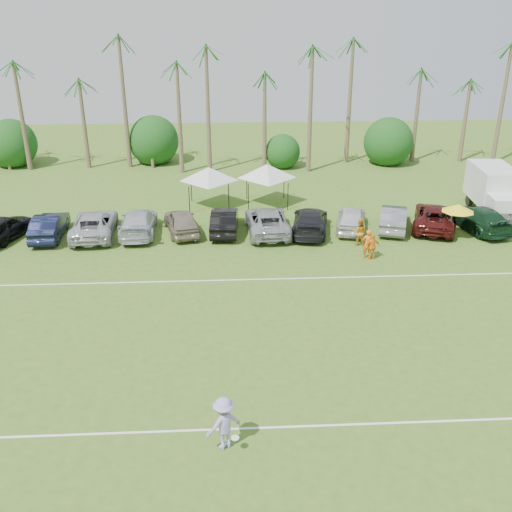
{
  "coord_description": "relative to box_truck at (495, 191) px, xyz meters",
  "views": [
    {
      "loc": [
        0.75,
        -14.06,
        13.79
      ],
      "look_at": [
        2.25,
        13.57,
        1.6
      ],
      "focal_mm": 40.0,
      "sensor_mm": 36.0,
      "label": 1
    }
  ],
  "objects": [
    {
      "name": "frisbee_player",
      "position": [
        -19.24,
        -22.51,
        -0.78
      ],
      "size": [
        1.48,
        1.26,
        1.99
      ],
      "rotation": [
        0.0,
        0.0,
        3.64
      ],
      "color": "#9E92D0",
      "rests_on": "ground"
    },
    {
      "name": "parked_car_9",
      "position": [
        -7.88,
        -2.41,
        -0.98
      ],
      "size": [
        3.02,
        5.08,
        1.58
      ],
      "primitive_type": "imported",
      "rotation": [
        0.0,
        0.0,
        2.84
      ],
      "color": "slate",
      "rests_on": "ground"
    },
    {
      "name": "parked_car_7",
      "position": [
        -13.52,
        -2.66,
        -0.98
      ],
      "size": [
        3.18,
        5.77,
        1.58
      ],
      "primitive_type": "imported",
      "rotation": [
        0.0,
        0.0,
        2.96
      ],
      "color": "black",
      "rests_on": "ground"
    },
    {
      "name": "sideline_player_b",
      "position": [
        -10.76,
        -5.05,
        -0.91
      ],
      "size": [
        0.98,
        0.85,
        1.73
      ],
      "primitive_type": "imported",
      "rotation": [
        0.0,
        0.0,
        2.88
      ],
      "color": "orange",
      "rests_on": "ground"
    },
    {
      "name": "palm_tree_9",
      "position": [
        -1.74,
        14.35,
        6.58
      ],
      "size": [
        2.4,
        2.4,
        9.9
      ],
      "color": "brown",
      "rests_on": "ground"
    },
    {
      "name": "field_lines",
      "position": [
        -19.74,
        -15.65,
        -1.76
      ],
      "size": [
        80.0,
        12.1,
        0.01
      ],
      "color": "white",
      "rests_on": "ground"
    },
    {
      "name": "parked_car_8",
      "position": [
        -10.7,
        -2.39,
        -0.98
      ],
      "size": [
        2.89,
        4.95,
        1.58
      ],
      "primitive_type": "imported",
      "rotation": [
        0.0,
        0.0,
        2.91
      ],
      "color": "silver",
      "rests_on": "ground"
    },
    {
      "name": "parked_car_5",
      "position": [
        -19.16,
        -2.38,
        -0.98
      ],
      "size": [
        1.94,
        4.89,
        1.58
      ],
      "primitive_type": "imported",
      "rotation": [
        0.0,
        0.0,
        3.09
      ],
      "color": "black",
      "rests_on": "ground"
    },
    {
      "name": "parked_car_0",
      "position": [
        -33.25,
        -2.88,
        -0.98
      ],
      "size": [
        3.1,
        4.98,
        1.58
      ],
      "primitive_type": "imported",
      "rotation": [
        0.0,
        0.0,
        2.86
      ],
      "color": "black",
      "rests_on": "ground"
    },
    {
      "name": "palm_tree_7",
      "position": [
        -11.74,
        14.35,
        8.29
      ],
      "size": [
        2.4,
        2.4,
        11.9
      ],
      "color": "brown",
      "rests_on": "ground"
    },
    {
      "name": "palm_tree_10",
      "position": [
        3.26,
        14.35,
        7.44
      ],
      "size": [
        2.4,
        2.4,
        10.9
      ],
      "color": "brown",
      "rests_on": "ground"
    },
    {
      "name": "market_umbrella",
      "position": [
        -4.37,
        -4.27,
        0.28
      ],
      "size": [
        2.06,
        2.06,
        2.29
      ],
      "color": "black",
      "rests_on": "ground"
    },
    {
      "name": "canopy_tent_left",
      "position": [
        -20.24,
        2.84,
        1.25
      ],
      "size": [
        4.36,
        4.36,
        3.53
      ],
      "color": "black",
      "rests_on": "ground"
    },
    {
      "name": "bush_tree_0",
      "position": [
        -38.74,
        15.35,
        0.03
      ],
      "size": [
        4.0,
        4.0,
        4.0
      ],
      "color": "brown",
      "rests_on": "ground"
    },
    {
      "name": "parked_car_1",
      "position": [
        -30.43,
        -2.69,
        -0.98
      ],
      "size": [
        1.89,
        4.87,
        1.58
      ],
      "primitive_type": "imported",
      "rotation": [
        0.0,
        0.0,
        3.19
      ],
      "color": "black",
      "rests_on": "ground"
    },
    {
      "name": "parked_car_3",
      "position": [
        -24.79,
        -2.35,
        -0.98
      ],
      "size": [
        2.42,
        5.53,
        1.58
      ],
      "primitive_type": "imported",
      "rotation": [
        0.0,
        0.0,
        3.18
      ],
      "color": "#B8BAC3",
      "rests_on": "ground"
    },
    {
      "name": "box_truck",
      "position": [
        0.0,
        0.0,
        0.0
      ],
      "size": [
        2.98,
        6.61,
        3.31
      ],
      "rotation": [
        0.0,
        0.0,
        -0.09
      ],
      "color": "silver",
      "rests_on": "ground"
    },
    {
      "name": "canopy_tent_right",
      "position": [
        -15.96,
        3.23,
        1.31
      ],
      "size": [
        4.44,
        4.44,
        3.6
      ],
      "color": "black",
      "rests_on": "ground"
    },
    {
      "name": "palm_tree_5",
      "position": [
        -19.74,
        14.35,
        6.58
      ],
      "size": [
        2.4,
        2.4,
        9.9
      ],
      "color": "brown",
      "rests_on": "ground"
    },
    {
      "name": "parked_car_4",
      "position": [
        -21.97,
        -2.36,
        -0.98
      ],
      "size": [
        2.92,
        4.95,
        1.58
      ],
      "primitive_type": "imported",
      "rotation": [
        0.0,
        0.0,
        3.38
      ],
      "color": "gray",
      "rests_on": "ground"
    },
    {
      "name": "sideline_player_c",
      "position": [
        -10.48,
        -7.27,
        -0.98
      ],
      "size": [
        0.98,
        0.53,
        1.59
      ],
      "primitive_type": "imported",
      "rotation": [
        0.0,
        0.0,
        3.3
      ],
      "color": "orange",
      "rests_on": "ground"
    },
    {
      "name": "bush_tree_2",
      "position": [
        -13.74,
        15.35,
        0.03
      ],
      "size": [
        4.0,
        4.0,
        4.0
      ],
      "color": "brown",
      "rests_on": "ground"
    },
    {
      "name": "bush_tree_1",
      "position": [
        -25.74,
        15.35,
        0.03
      ],
      "size": [
        4.0,
        4.0,
        4.0
      ],
      "color": "brown",
      "rests_on": "ground"
    },
    {
      "name": "palm_tree_3",
      "position": [
        -27.74,
        14.35,
        8.29
      ],
      "size": [
        2.4,
        2.4,
        11.9
      ],
      "color": "brown",
      "rests_on": "ground"
    },
    {
      "name": "palm_tree_8",
      "position": [
        -6.74,
        14.35,
        5.71
      ],
      "size": [
        2.4,
        2.4,
        8.9
      ],
      "color": "brown",
      "rests_on": "ground"
    },
    {
      "name": "palm_tree_6",
      "position": [
        -15.74,
        14.35,
        7.44
      ],
      "size": [
        2.4,
        2.4,
        10.9
      ],
      "color": "brown",
      "rests_on": "ground"
    },
    {
      "name": "palm_tree_1",
      "position": [
        -36.74,
        14.35,
        6.58
      ],
      "size": [
        2.4,
        2.4,
        9.9
      ],
      "color": "brown",
      "rests_on": "ground"
    },
    {
      "name": "bush_tree_3",
      "position": [
        -3.74,
        15.35,
        0.03
      ],
      "size": [
        4.0,
        4.0,
        4.0
      ],
      "color": "brown",
      "rests_on": "ground"
    },
    {
      "name": "ground",
      "position": [
        -19.74,
        -23.65,
        -1.77
      ],
      "size": [
        120.0,
        120.0,
        0.0
      ],
      "primitive_type": "plane",
      "color": "#42631D",
      "rests_on": "ground"
    },
    {
      "name": "parked_car_11",
      "position": [
        -2.24,
        -2.78,
        -0.98
      ],
      "size": [
        3.21,
        5.77,
        1.58
      ],
      "primitive_type": "imported",
      "rotation": [
        0.0,
        0.0,
        3.33
      ],
      "color": "#14351D",
      "rests_on": "ground"
    },
    {
      "name": "sideline_player_a",
      "position": [
        -10.72,
        -7.07,
        -0.87
      ],
      "size": [
        0.68,
        0.47,
        1.79
      ],
      "primitive_type": "imported",
      "rotation": [
        0.0,
        0.0,
        3.08
      ],
      "color": "orange",
      "rests_on": "ground"
    },
    {
      "name": "palm_tree_2",
      "position": [
        -31.74,
        14.35,
        7.44
      ],
      "size": [
        2.4,
        2.4,
        10.9
      ],
      "color": "brown",
      "rests_on": "ground"
    },
    {
      "name": "parked_car_6",
      "position": [
        -16.34,
        -2.6,
        -0.98
      ],
      "size": [
        2.85,
        5.79,
        1.58
      ],
      "primitive_type": "imported",
      "rotation": [
        0.0,
        0.0,
        3.18
      ],
      "color": "#999C9F",
      "rests_on": "ground"
    },
    {
      "name": "palm_tree_4",
      "position": [
        -23.74,
        14.35,
        5.71
      ],
      "size": [
        2.4,
        2.4,
        8.9
      ],
      "color": "brown",
      "rests_on": "ground"
    },
    {
      "name": "parked_car_10",
      "position": [
        -5.06,
        -2.36,
        -0.98
      ],
      "size": [
        4.46,
        6.25,
        1.58
      ],
      "primitive_type": "imported",
      "rotation": [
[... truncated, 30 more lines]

